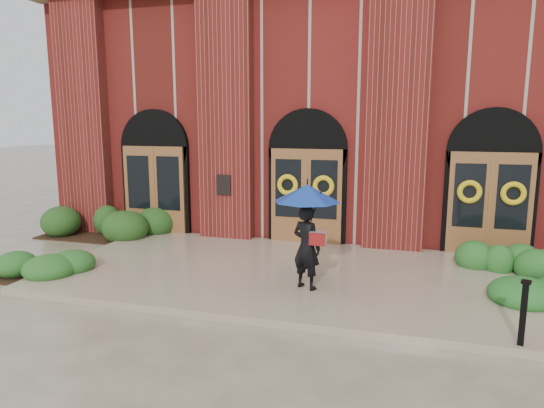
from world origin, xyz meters
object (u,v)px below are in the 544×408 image
(hedge_wall_right, at_px, (531,265))
(metal_post, at_px, (524,312))
(man_with_umbrella, at_px, (307,216))
(hedge_wall_left, at_px, (102,223))

(hedge_wall_right, bearing_deg, metal_post, -103.61)
(man_with_umbrella, distance_m, hedge_wall_left, 7.48)
(man_with_umbrella, height_order, metal_post, man_with_umbrella)
(man_with_umbrella, bearing_deg, metal_post, -179.45)
(hedge_wall_left, bearing_deg, metal_post, -23.89)
(man_with_umbrella, bearing_deg, hedge_wall_right, -129.84)
(man_with_umbrella, distance_m, metal_post, 3.95)
(man_with_umbrella, relative_size, hedge_wall_left, 0.62)
(man_with_umbrella, relative_size, hedge_wall_right, 0.77)
(metal_post, xyz_separation_m, hedge_wall_right, (0.90, 3.72, -0.32))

